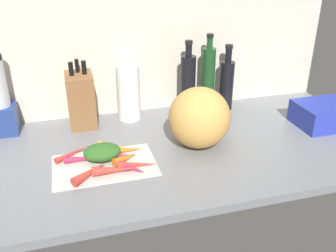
{
  "coord_description": "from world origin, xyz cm",
  "views": [
    {
      "loc": [
        -35.7,
        -120.62,
        69.34
      ],
      "look_at": [
        -3.96,
        -7.89,
        12.48
      ],
      "focal_mm": 39.54,
      "sensor_mm": 36.0,
      "label": 1
    }
  ],
  "objects_px": {
    "cutting_board": "(105,165)",
    "carrot_3": "(116,170)",
    "knife_block": "(81,99)",
    "dish_rack": "(325,114)",
    "bottle_0": "(188,84)",
    "bottle_2": "(227,83)",
    "carrot_0": "(115,156)",
    "carrot_8": "(73,153)",
    "bottle_1": "(208,79)",
    "carrot_7": "(90,158)",
    "winter_squash": "(199,118)",
    "carrot_5": "(115,147)",
    "carrot_4": "(126,158)",
    "carrot_1": "(90,172)",
    "paper_towel_roll": "(129,93)",
    "carrot_9": "(138,165)",
    "carrot_6": "(123,150)",
    "carrot_2": "(131,168)"
  },
  "relations": [
    {
      "from": "carrot_6",
      "to": "bottle_2",
      "type": "bearing_deg",
      "value": 29.98
    },
    {
      "from": "carrot_7",
      "to": "carrot_8",
      "type": "relative_size",
      "value": 1.18
    },
    {
      "from": "carrot_0",
      "to": "bottle_2",
      "type": "relative_size",
      "value": 0.48
    },
    {
      "from": "carrot_7",
      "to": "bottle_1",
      "type": "xyz_separation_m",
      "value": [
        0.57,
        0.32,
        0.14
      ]
    },
    {
      "from": "bottle_0",
      "to": "carrot_1",
      "type": "bearing_deg",
      "value": -138.74
    },
    {
      "from": "paper_towel_roll",
      "to": "knife_block",
      "type": "bearing_deg",
      "value": 179.09
    },
    {
      "from": "bottle_0",
      "to": "carrot_5",
      "type": "bearing_deg",
      "value": -143.96
    },
    {
      "from": "bottle_0",
      "to": "dish_rack",
      "type": "relative_size",
      "value": 1.37
    },
    {
      "from": "carrot_3",
      "to": "carrot_8",
      "type": "bearing_deg",
      "value": 128.9
    },
    {
      "from": "carrot_1",
      "to": "bottle_1",
      "type": "height_order",
      "value": "bottle_1"
    },
    {
      "from": "winter_squash",
      "to": "dish_rack",
      "type": "bearing_deg",
      "value": 2.57
    },
    {
      "from": "carrot_0",
      "to": "cutting_board",
      "type": "bearing_deg",
      "value": -155.47
    },
    {
      "from": "carrot_1",
      "to": "carrot_7",
      "type": "distance_m",
      "value": 0.1
    },
    {
      "from": "carrot_0",
      "to": "carrot_5",
      "type": "distance_m",
      "value": 0.06
    },
    {
      "from": "carrot_4",
      "to": "paper_towel_roll",
      "type": "height_order",
      "value": "paper_towel_roll"
    },
    {
      "from": "carrot_0",
      "to": "paper_towel_roll",
      "type": "height_order",
      "value": "paper_towel_roll"
    },
    {
      "from": "carrot_2",
      "to": "knife_block",
      "type": "xyz_separation_m",
      "value": [
        -0.13,
        0.45,
        0.09
      ]
    },
    {
      "from": "winter_squash",
      "to": "carrot_8",
      "type": "bearing_deg",
      "value": 175.7
    },
    {
      "from": "cutting_board",
      "to": "carrot_3",
      "type": "height_order",
      "value": "carrot_3"
    },
    {
      "from": "carrot_0",
      "to": "carrot_3",
      "type": "bearing_deg",
      "value": -95.39
    },
    {
      "from": "knife_block",
      "to": "dish_rack",
      "type": "bearing_deg",
      "value": -16.62
    },
    {
      "from": "carrot_1",
      "to": "carrot_8",
      "type": "xyz_separation_m",
      "value": [
        -0.05,
        0.15,
        -0.01
      ]
    },
    {
      "from": "carrot_1",
      "to": "dish_rack",
      "type": "xyz_separation_m",
      "value": [
        1.01,
        0.14,
        0.02
      ]
    },
    {
      "from": "carrot_4",
      "to": "paper_towel_roll",
      "type": "bearing_deg",
      "value": 77.67
    },
    {
      "from": "carrot_0",
      "to": "winter_squash",
      "type": "bearing_deg",
      "value": 6.26
    },
    {
      "from": "carrot_1",
      "to": "carrot_2",
      "type": "relative_size",
      "value": 1.28
    },
    {
      "from": "paper_towel_roll",
      "to": "carrot_2",
      "type": "bearing_deg",
      "value": -99.59
    },
    {
      "from": "carrot_0",
      "to": "carrot_3",
      "type": "xyz_separation_m",
      "value": [
        -0.01,
        -0.09,
        -0.0
      ]
    },
    {
      "from": "carrot_7",
      "to": "dish_rack",
      "type": "xyz_separation_m",
      "value": [
        1.0,
        0.05,
        0.03
      ]
    },
    {
      "from": "carrot_5",
      "to": "bottle_1",
      "type": "relative_size",
      "value": 0.35
    },
    {
      "from": "bottle_0",
      "to": "bottle_2",
      "type": "height_order",
      "value": "bottle_0"
    },
    {
      "from": "cutting_board",
      "to": "dish_rack",
      "type": "height_order",
      "value": "dish_rack"
    },
    {
      "from": "bottle_1",
      "to": "paper_towel_roll",
      "type": "bearing_deg",
      "value": 177.08
    },
    {
      "from": "carrot_3",
      "to": "carrot_4",
      "type": "bearing_deg",
      "value": 56.92
    },
    {
      "from": "carrot_4",
      "to": "paper_towel_roll",
      "type": "xyz_separation_m",
      "value": [
        0.08,
        0.38,
        0.1
      ]
    },
    {
      "from": "carrot_4",
      "to": "carrot_1",
      "type": "bearing_deg",
      "value": -155.52
    },
    {
      "from": "carrot_8",
      "to": "bottle_1",
      "type": "relative_size",
      "value": 0.42
    },
    {
      "from": "carrot_4",
      "to": "carrot_6",
      "type": "distance_m",
      "value": 0.06
    },
    {
      "from": "carrot_4",
      "to": "dish_rack",
      "type": "xyz_separation_m",
      "value": [
        0.88,
        0.09,
        0.02
      ]
    },
    {
      "from": "carrot_0",
      "to": "carrot_4",
      "type": "height_order",
      "value": "carrot_0"
    },
    {
      "from": "carrot_1",
      "to": "carrot_9",
      "type": "height_order",
      "value": "carrot_1"
    },
    {
      "from": "carrot_3",
      "to": "dish_rack",
      "type": "bearing_deg",
      "value": 9.52
    },
    {
      "from": "carrot_3",
      "to": "carrot_7",
      "type": "height_order",
      "value": "carrot_3"
    },
    {
      "from": "carrot_0",
      "to": "paper_towel_roll",
      "type": "distance_m",
      "value": 0.39
    },
    {
      "from": "knife_block",
      "to": "dish_rack",
      "type": "distance_m",
      "value": 1.04
    },
    {
      "from": "carrot_8",
      "to": "bottle_2",
      "type": "height_order",
      "value": "bottle_2"
    },
    {
      "from": "carrot_1",
      "to": "carrot_0",
      "type": "bearing_deg",
      "value": 41.74
    },
    {
      "from": "cutting_board",
      "to": "dish_rack",
      "type": "distance_m",
      "value": 0.96
    },
    {
      "from": "carrot_1",
      "to": "winter_squash",
      "type": "height_order",
      "value": "winter_squash"
    },
    {
      "from": "bottle_1",
      "to": "dish_rack",
      "type": "relative_size",
      "value": 1.46
    }
  ]
}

